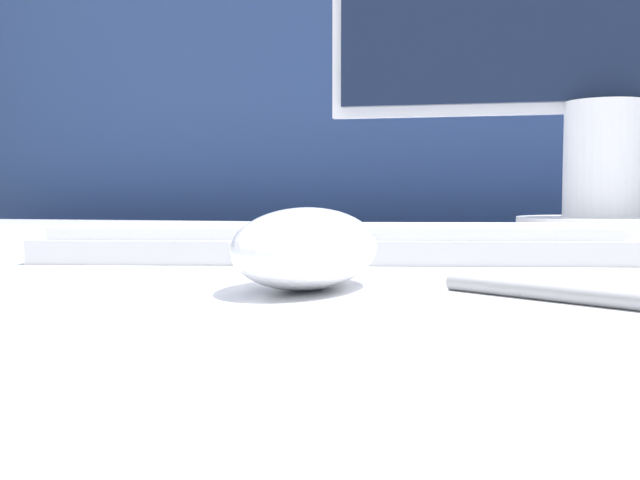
# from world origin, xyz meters

# --- Properties ---
(partition_panel) EXTENTS (5.00, 0.03, 1.42)m
(partition_panel) POSITION_xyz_m (0.00, 0.69, 0.71)
(partition_panel) COLOR navy
(partition_panel) RESTS_ON ground_plane
(computer_mouse_near) EXTENTS (0.08, 0.11, 0.04)m
(computer_mouse_near) POSITION_xyz_m (-0.01, -0.26, 0.77)
(computer_mouse_near) COLOR white
(computer_mouse_near) RESTS_ON desk
(keyboard) EXTENTS (0.41, 0.18, 0.02)m
(keyboard) POSITION_xyz_m (-0.03, -0.09, 0.77)
(keyboard) COLOR silver
(keyboard) RESTS_ON desk
(pen) EXTENTS (0.13, 0.09, 0.01)m
(pen) POSITION_xyz_m (0.12, -0.29, 0.76)
(pen) COLOR #99999E
(pen) RESTS_ON desk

